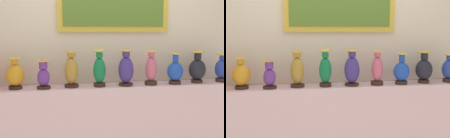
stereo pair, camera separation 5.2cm
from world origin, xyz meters
TOP-DOWN VIEW (x-y plane):
  - display_shelf at (0.00, 0.00)m, footprint 2.79×0.33m
  - back_wall at (0.00, 0.22)m, footprint 4.38×0.14m
  - vase_amber at (-1.01, -0.01)m, footprint 0.18×0.18m
  - vase_violet at (-0.72, -0.05)m, footprint 0.14×0.14m
  - vase_ochre at (-0.44, -0.02)m, footprint 0.15×0.15m
  - vase_emerald at (-0.14, -0.04)m, footprint 0.13×0.13m
  - vase_indigo at (0.15, -0.04)m, footprint 0.16×0.16m
  - vase_rose at (0.43, -0.05)m, footprint 0.14×0.14m
  - vase_sapphire at (0.71, -0.05)m, footprint 0.17×0.17m
  - vase_onyx at (0.99, -0.03)m, footprint 0.19×0.19m
  - vase_cobalt at (1.29, -0.03)m, footprint 0.15×0.15m

SIDE VIEW (x-z plane):
  - display_shelf at x=0.00m, z-range 0.00..0.87m
  - vase_violet at x=-0.72m, z-range 0.86..1.16m
  - vase_sapphire at x=0.71m, z-range 0.84..1.19m
  - vase_amber at x=-1.01m, z-range 0.86..1.18m
  - vase_cobalt at x=1.29m, z-range 0.86..1.19m
  - vase_onyx at x=0.99m, z-range 0.85..1.22m
  - vase_rose at x=0.43m, z-range 0.86..1.24m
  - vase_ochre at x=-0.44m, z-range 0.86..1.24m
  - vase_indigo at x=0.15m, z-range 0.85..1.25m
  - vase_emerald at x=-0.14m, z-range 0.86..1.25m
  - back_wall at x=0.00m, z-range 0.01..2.90m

